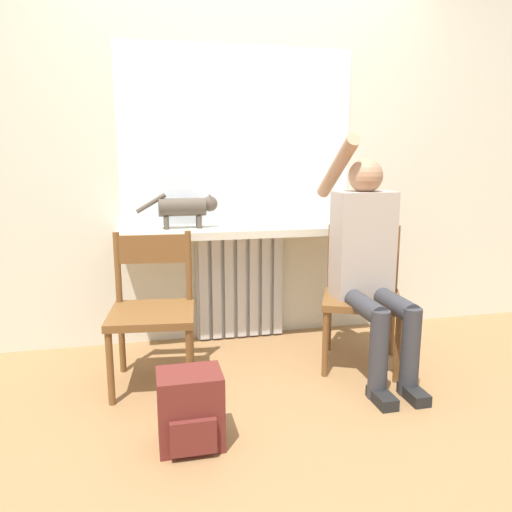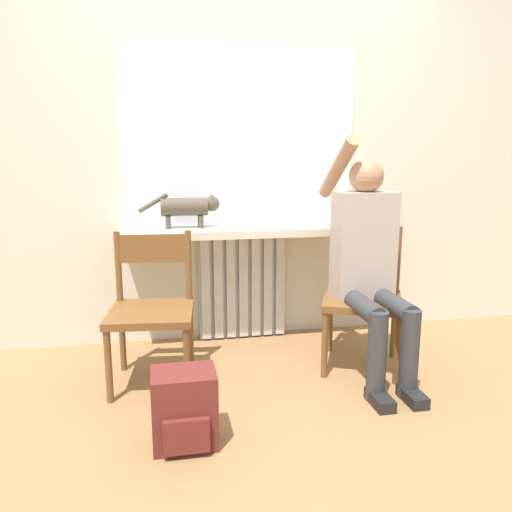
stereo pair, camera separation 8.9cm
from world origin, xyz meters
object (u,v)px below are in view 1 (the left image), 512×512
object	(u,v)px
person	(369,258)
cat	(187,207)
backpack	(190,410)
chair_right	(362,294)
chair_left	(152,308)

from	to	relation	value
person	cat	distance (m)	1.18
person	backpack	xyz separation A→B (m)	(-1.08, -0.56, -0.51)
backpack	chair_right	bearing A→B (deg)	31.24
backpack	cat	bearing A→B (deg)	84.60
cat	person	bearing A→B (deg)	-32.45
chair_right	cat	world-z (taller)	cat
chair_left	backpack	world-z (taller)	chair_left
person	backpack	bearing A→B (deg)	-152.64
chair_left	chair_right	bearing A→B (deg)	6.11
chair_right	backpack	xyz separation A→B (m)	(-1.10, -0.67, -0.27)
backpack	chair_left	bearing A→B (deg)	101.41
chair_left	person	size ratio (longest dim) A/B	0.61
chair_left	person	distance (m)	1.25
chair_left	person	bearing A→B (deg)	1.13
chair_left	person	xyz separation A→B (m)	(1.22, -0.11, 0.24)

